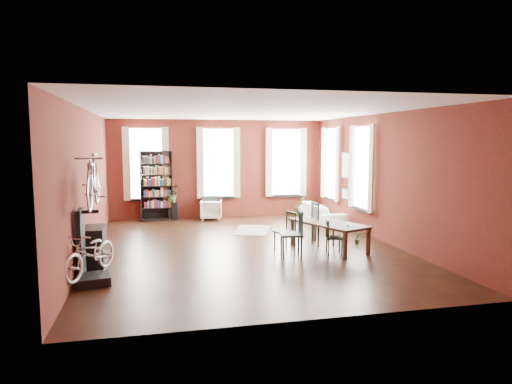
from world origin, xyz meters
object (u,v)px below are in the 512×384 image
object	(u,v)px
console_table	(95,247)
dining_chair_d	(323,224)
dining_table	(329,236)
bicycle_floor	(90,233)
bike_trainer	(93,280)
dining_chair_c	(334,237)
white_armchair	(211,209)
plant_stand	(174,211)
dining_chair_a	(291,234)
dining_chair_b	(285,232)
bookshelf	(157,186)
cream_sofa	(323,210)

from	to	relation	value
console_table	dining_chair_d	bearing A→B (deg)	8.53
dining_table	console_table	bearing A→B (deg)	161.01
bicycle_floor	bike_trainer	bearing A→B (deg)	-15.49
dining_chair_d	bicycle_floor	world-z (taller)	bicycle_floor
dining_chair_c	white_armchair	distance (m)	5.57
dining_table	plant_stand	bearing A→B (deg)	102.02
console_table	white_armchair	bearing A→B (deg)	59.08
dining_chair_a	white_armchair	xyz separation A→B (m)	(-1.09, 5.19, -0.17)
dining_chair_b	console_table	distance (m)	4.13
dining_chair_b	bookshelf	xyz separation A→B (m)	(-2.83, 4.79, 0.66)
dining_chair_b	cream_sofa	distance (m)	3.75
white_armchair	plant_stand	distance (m)	1.21
bookshelf	cream_sofa	bearing A→B (deg)	-18.95
console_table	bookshelf	bearing A→B (deg)	76.17
bicycle_floor	white_armchair	bearing A→B (deg)	89.84
dining_chair_b	bookshelf	size ratio (longest dim) A/B	0.40
dining_chair_b	dining_chair_c	size ratio (longest dim) A/B	1.15
dining_chair_c	cream_sofa	xyz separation A→B (m)	(1.15, 3.68, 0.02)
dining_table	bicycle_floor	bearing A→B (deg)	174.31
white_armchair	dining_chair_b	bearing A→B (deg)	113.54
bike_trainer	plant_stand	xyz separation A→B (m)	(1.69, 6.43, 0.20)
dining_table	cream_sofa	xyz separation A→B (m)	(1.11, 3.23, 0.08)
cream_sofa	dining_chair_d	bearing A→B (deg)	158.82
dining_chair_b	dining_chair_c	world-z (taller)	dining_chair_b
dining_chair_b	console_table	xyz separation A→B (m)	(-4.11, -0.41, -0.04)
dining_chair_a	bike_trainer	size ratio (longest dim) A/B	1.84
dining_chair_d	console_table	size ratio (longest dim) A/B	1.30
console_table	plant_stand	distance (m)	5.50
dining_chair_a	bicycle_floor	xyz separation A→B (m)	(-3.99, -0.99, 0.40)
dining_table	dining_chair_a	xyz separation A→B (m)	(-1.06, -0.49, 0.19)
dining_chair_a	plant_stand	distance (m)	5.88
cream_sofa	bike_trainer	xyz separation A→B (m)	(-6.12, -4.73, -0.33)
plant_stand	white_armchair	bearing A→B (deg)	-10.79
console_table	bicycle_floor	world-z (taller)	bicycle_floor
dining_chair_d	dining_chair_b	bearing A→B (deg)	106.74
dining_chair_a	cream_sofa	size ratio (longest dim) A/B	0.49
dining_table	cream_sofa	world-z (taller)	cream_sofa
bookshelf	console_table	world-z (taller)	bookshelf
dining_chair_b	dining_chair_c	xyz separation A→B (m)	(0.97, -0.59, -0.06)
dining_chair_a	bicycle_floor	bearing A→B (deg)	-67.21
plant_stand	bicycle_floor	xyz separation A→B (m)	(-1.71, -6.41, 0.64)
dining_chair_a	cream_sofa	world-z (taller)	dining_chair_a
dining_chair_c	dining_table	bearing A→B (deg)	6.68
dining_chair_a	dining_chair_c	size ratio (longest dim) A/B	1.32
bookshelf	bike_trainer	xyz separation A→B (m)	(-1.18, -6.43, -1.02)
white_armchair	console_table	bearing A→B (deg)	68.72
dining_chair_a	console_table	distance (m)	4.07
dining_chair_b	white_armchair	xyz separation A→B (m)	(-1.13, 4.56, -0.10)
dining_chair_c	bookshelf	xyz separation A→B (m)	(-3.80, 5.38, 0.71)
dining_chair_c	console_table	distance (m)	5.08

